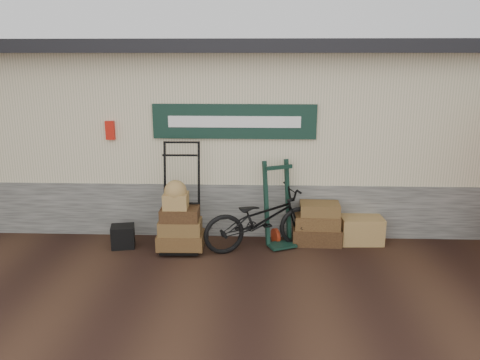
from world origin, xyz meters
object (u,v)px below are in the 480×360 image
Objects in this scene: green_barrow at (278,204)px; wicker_hamper at (361,230)px; black_trunk at (123,236)px; porter_trolley at (181,196)px; bicycle at (262,216)px; suitcase_stack at (317,223)px.

green_barrow reaches higher than wicker_hamper.
black_trunk is (-3.83, -0.34, -0.04)m from wicker_hamper.
porter_trolley is 1.29m from bicycle.
black_trunk is at bearing 70.57° from bicycle.
porter_trolley is at bearing 69.45° from bicycle.
green_barrow is at bearing 4.39° from black_trunk.
green_barrow reaches higher than black_trunk.
green_barrow is at bearing 4.89° from porter_trolley.
green_barrow is 2.53m from black_trunk.
porter_trolley is at bearing 161.65° from green_barrow.
porter_trolley is 4.80× the size of black_trunk.
wicker_hamper reaches higher than black_trunk.
porter_trolley is 2.23m from suitcase_stack.
wicker_hamper is 1.69m from bicycle.
wicker_hamper is at bearing 5.10° from black_trunk.
porter_trolley reaches higher than suitcase_stack.
green_barrow is 1.45m from wicker_hamper.
wicker_hamper is 1.88× the size of black_trunk.
wicker_hamper is (2.88, 0.31, -0.64)m from porter_trolley.
black_trunk is at bearing -178.93° from porter_trolley.
bicycle is at bearing 0.54° from black_trunk.
suitcase_stack is at bearing -92.46° from bicycle.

